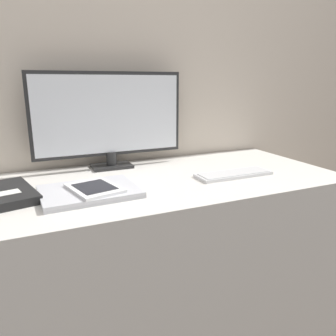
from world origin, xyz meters
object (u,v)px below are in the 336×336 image
object	(u,v)px
monitor	(109,118)
laptop	(89,192)
notebook	(6,194)
ereader	(94,188)
keyboard	(234,174)

from	to	relation	value
monitor	laptop	size ratio (longest dim) A/B	2.00
notebook	monitor	bearing A→B (deg)	30.82
ereader	notebook	xyz separation A→B (m)	(-0.26, 0.09, -0.01)
keyboard	ereader	distance (m)	0.54
monitor	keyboard	distance (m)	0.55
keyboard	notebook	bearing A→B (deg)	174.16
monitor	notebook	size ratio (longest dim) A/B	2.22
monitor	ereader	distance (m)	0.40
monitor	keyboard	size ratio (longest dim) A/B	2.07
keyboard	laptop	world-z (taller)	laptop
keyboard	notebook	xyz separation A→B (m)	(-0.80, 0.08, 0.01)
ereader	laptop	bearing A→B (deg)	134.77
laptop	ereader	distance (m)	0.03
ereader	notebook	size ratio (longest dim) A/B	0.74
monitor	laptop	world-z (taller)	monitor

